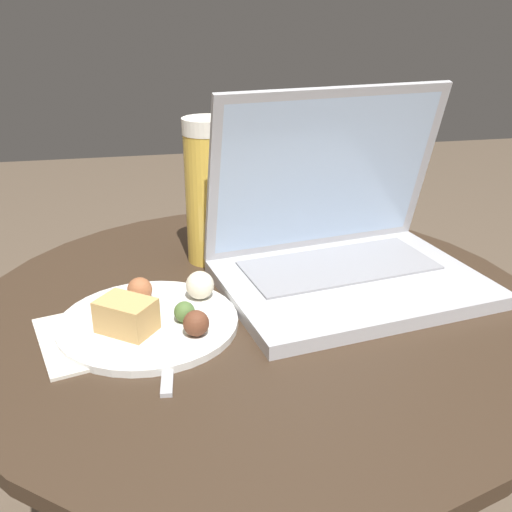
# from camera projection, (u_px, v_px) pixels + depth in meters

# --- Properties ---
(table) EXTENTS (0.74, 0.74, 0.52)m
(table) POSITION_uv_depth(u_px,v_px,m) (258.00, 402.00, 0.83)
(table) COLOR #9E9EA3
(table) RESTS_ON ground_plane
(napkin) EXTENTS (0.23, 0.18, 0.00)m
(napkin) POSITION_uv_depth(u_px,v_px,m) (127.00, 329.00, 0.70)
(napkin) COLOR silver
(napkin) RESTS_ON table
(laptop) EXTENTS (0.37, 0.30, 0.26)m
(laptop) POSITION_uv_depth(u_px,v_px,m) (342.00, 245.00, 0.81)
(laptop) COLOR #B2B2B7
(laptop) RESTS_ON table
(beer_glass) EXTENTS (0.07, 0.07, 0.21)m
(beer_glass) POSITION_uv_depth(u_px,v_px,m) (208.00, 191.00, 0.86)
(beer_glass) COLOR gold
(beer_glass) RESTS_ON table
(snack_plate) EXTENTS (0.21, 0.21, 0.05)m
(snack_plate) POSITION_uv_depth(u_px,v_px,m) (151.00, 317.00, 0.71)
(snack_plate) COLOR silver
(snack_plate) RESTS_ON table
(fork) EXTENTS (0.03, 0.16, 0.00)m
(fork) POSITION_uv_depth(u_px,v_px,m) (170.00, 345.00, 0.67)
(fork) COLOR #B2B2B7
(fork) RESTS_ON table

